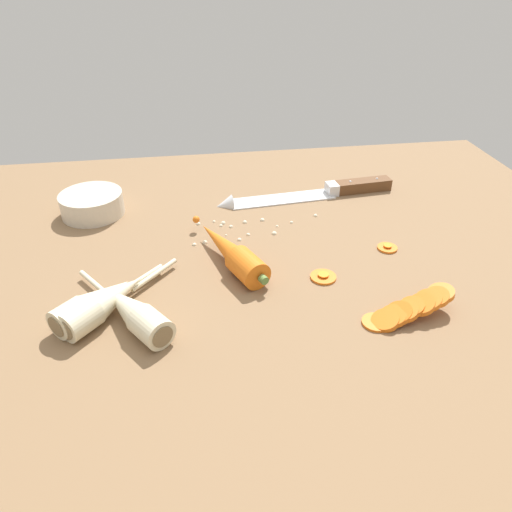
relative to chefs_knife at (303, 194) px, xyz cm
name	(u,v)px	position (x,y,z in cm)	size (l,w,h in cm)	color
ground_plane	(254,268)	(-12.43, -19.50, -2.65)	(120.00, 90.00, 4.00)	brown
chefs_knife	(303,194)	(0.00, 0.00, 0.00)	(34.86, 6.62, 4.18)	silver
whole_carrot	(231,252)	(-16.14, -20.72, 1.45)	(10.56, 19.98, 4.20)	orange
parsnip_front	(94,303)	(-34.89, -30.17, 1.33)	(13.98, 14.39, 4.00)	beige
parsnip_mid_left	(132,311)	(-29.92, -32.61, 1.33)	(13.80, 17.89, 4.00)	beige
parsnip_mid_right	(106,302)	(-33.47, -30.24, 1.33)	(14.97, 16.29, 4.00)	beige
carrot_slice_stack	(409,309)	(5.30, -36.67, 0.77)	(12.83, 5.53, 3.85)	orange
carrot_slice_stray_near	(323,276)	(-3.25, -26.48, -0.29)	(3.81, 3.81, 0.70)	orange
carrot_slice_stray_mid	(387,247)	(8.99, -20.23, -0.29)	(3.15, 3.15, 0.70)	orange
prep_bowl	(92,203)	(-38.98, -1.04, 1.50)	(11.00, 11.00, 4.00)	beige
mince_crumbs	(239,228)	(-13.67, -10.55, -0.28)	(22.59, 7.86, 0.89)	beige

